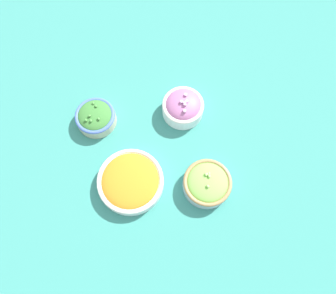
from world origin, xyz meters
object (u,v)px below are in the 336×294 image
object	(u,v)px
bowl_carrots	(131,181)
bowl_broccoli	(96,117)
bowl_red_onion	(183,107)
bowl_lettuce	(207,183)

from	to	relation	value
bowl_carrots	bowl_broccoli	xyz separation A→B (m)	(0.07, -0.23, 0.00)
bowl_red_onion	bowl_lettuce	world-z (taller)	bowl_red_onion
bowl_carrots	bowl_red_onion	world-z (taller)	bowl_red_onion
bowl_broccoli	bowl_lettuce	distance (m)	0.40
bowl_carrots	bowl_red_onion	xyz separation A→B (m)	(-0.20, -0.20, 0.01)
bowl_red_onion	bowl_broccoli	xyz separation A→B (m)	(0.27, -0.03, -0.01)
bowl_red_onion	bowl_broccoli	bearing A→B (deg)	-5.79
bowl_red_onion	bowl_broccoli	distance (m)	0.28
bowl_red_onion	bowl_lettuce	bearing A→B (deg)	92.76
bowl_carrots	bowl_lettuce	distance (m)	0.22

